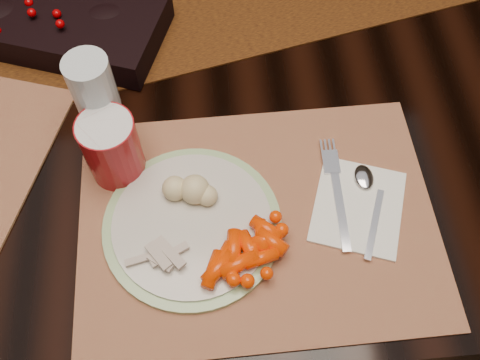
{
  "coord_description": "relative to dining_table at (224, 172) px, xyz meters",
  "views": [
    {
      "loc": [
        -0.02,
        -0.61,
        1.41
      ],
      "look_at": [
        0.01,
        -0.26,
        0.8
      ],
      "focal_mm": 40.0,
      "sensor_mm": 36.0,
      "label": 1
    }
  ],
  "objects": [
    {
      "name": "floor",
      "position": [
        0.0,
        0.0,
        -0.38
      ],
      "size": [
        5.0,
        5.0,
        0.0
      ],
      "primitive_type": "plane",
      "color": "black",
      "rests_on": "ground"
    },
    {
      "name": "dining_table",
      "position": [
        0.0,
        0.0,
        0.0
      ],
      "size": [
        1.8,
        1.0,
        0.75
      ],
      "primitive_type": "cube",
      "color": "black",
      "rests_on": "floor"
    },
    {
      "name": "centerpiece",
      "position": [
        -0.25,
        0.07,
        0.41
      ],
      "size": [
        0.37,
        0.27,
        0.07
      ],
      "primitive_type": null,
      "rotation": [
        0.0,
        0.0,
        -0.34
      ],
      "color": "black",
      "rests_on": "table_runner"
    },
    {
      "name": "placemat_main",
      "position": [
        0.03,
        -0.3,
        0.38
      ],
      "size": [
        0.49,
        0.36,
        0.0
      ],
      "primitive_type": "cube",
      "rotation": [
        0.0,
        0.0,
        0.01
      ],
      "color": "olive",
      "rests_on": "dining_table"
    },
    {
      "name": "dinner_plate",
      "position": [
        -0.05,
        -0.3,
        0.39
      ],
      "size": [
        0.28,
        0.28,
        0.01
      ],
      "primitive_type": "cylinder",
      "rotation": [
        0.0,
        0.0,
        -0.21
      ],
      "color": "beige",
      "rests_on": "placemat_main"
    },
    {
      "name": "baby_carrots",
      "position": [
        0.01,
        -0.36,
        0.4
      ],
      "size": [
        0.12,
        0.11,
        0.02
      ],
      "primitive_type": null,
      "rotation": [
        0.0,
        0.0,
        -0.3
      ],
      "color": "#F93600",
      "rests_on": "dinner_plate"
    },
    {
      "name": "mashed_potatoes",
      "position": [
        -0.06,
        -0.27,
        0.42
      ],
      "size": [
        0.09,
        0.08,
        0.04
      ],
      "primitive_type": null,
      "rotation": [
        0.0,
        0.0,
        0.23
      ],
      "color": "beige",
      "rests_on": "dinner_plate"
    },
    {
      "name": "turkey_shreds",
      "position": [
        -0.1,
        -0.35,
        0.4
      ],
      "size": [
        0.08,
        0.07,
        0.02
      ],
      "primitive_type": null,
      "rotation": [
        0.0,
        0.0,
        -0.09
      ],
      "color": "gray",
      "rests_on": "dinner_plate"
    },
    {
      "name": "napkin",
      "position": [
        0.17,
        -0.29,
        0.38
      ],
      "size": [
        0.16,
        0.17,
        0.0
      ],
      "primitive_type": "cube",
      "rotation": [
        0.0,
        0.0,
        -0.34
      ],
      "color": "white",
      "rests_on": "placemat_main"
    },
    {
      "name": "fork",
      "position": [
        0.15,
        -0.28,
        0.39
      ],
      "size": [
        0.03,
        0.16,
        0.0
      ],
      "primitive_type": null,
      "rotation": [
        0.0,
        0.0,
        -0.04
      ],
      "color": "silver",
      "rests_on": "napkin"
    },
    {
      "name": "spoon",
      "position": [
        0.19,
        -0.3,
        0.39
      ],
      "size": [
        0.07,
        0.13,
        0.0
      ],
      "primitive_type": null,
      "rotation": [
        0.0,
        0.0,
        -0.38
      ],
      "color": "white",
      "rests_on": "napkin"
    },
    {
      "name": "red_cup",
      "position": [
        -0.15,
        -0.2,
        0.43
      ],
      "size": [
        0.1,
        0.1,
        0.11
      ],
      "primitive_type": "cylinder",
      "rotation": [
        0.0,
        0.0,
        0.33
      ],
      "color": "#A71319",
      "rests_on": "placemat_main"
    },
    {
      "name": "wine_glass",
      "position": [
        -0.17,
        -0.15,
        0.46
      ],
      "size": [
        0.07,
        0.07,
        0.16
      ],
      "primitive_type": null,
      "rotation": [
        0.0,
        0.0,
        0.23
      ],
      "color": "white",
      "rests_on": "dining_table"
    }
  ]
}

